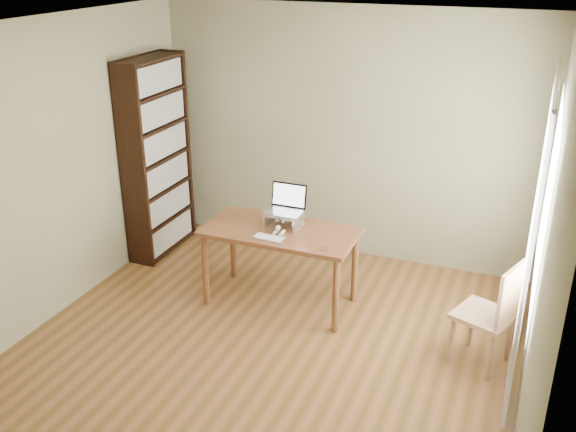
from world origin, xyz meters
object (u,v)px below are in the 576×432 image
object	(u,v)px
desk	(280,240)
cat	(287,219)
bookshelf	(157,158)
laptop	(286,205)
chair	(494,310)
keyboard	(269,238)

from	to	relation	value
desk	cat	xyz separation A→B (m)	(0.02, 0.11, 0.16)
bookshelf	laptop	xyz separation A→B (m)	(1.65, -0.45, -0.11)
chair	cat	bearing A→B (deg)	-171.28
bookshelf	cat	distance (m)	1.76
bookshelf	cat	world-z (taller)	bookshelf
laptop	cat	size ratio (longest dim) A/B	0.69
bookshelf	desk	distance (m)	1.80
bookshelf	desk	xyz separation A→B (m)	(1.65, -0.59, -0.40)
keyboard	chair	distance (m)	1.95
desk	laptop	size ratio (longest dim) A/B	4.12
keyboard	cat	distance (m)	0.34
desk	keyboard	world-z (taller)	keyboard
desk	keyboard	xyz separation A→B (m)	(-0.01, -0.22, 0.11)
bookshelf	desk	world-z (taller)	bookshelf
desk	cat	bearing A→B (deg)	77.27
desk	chair	distance (m)	1.94
bookshelf	cat	xyz separation A→B (m)	(1.68, -0.48, -0.23)
cat	chair	bearing A→B (deg)	-12.49
desk	chair	bearing A→B (deg)	-8.11
bookshelf	chair	bearing A→B (deg)	-13.55
keyboard	bookshelf	bearing A→B (deg)	155.96
desk	laptop	world-z (taller)	laptop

